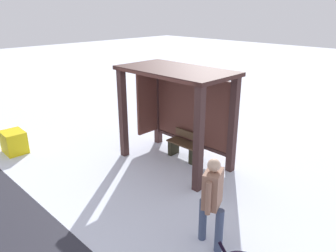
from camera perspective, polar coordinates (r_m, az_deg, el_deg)
name	(u,v)px	position (r m, az deg, el deg)	size (l,w,h in m)	color
ground_plane	(175,162)	(8.73, 1.21, -6.41)	(60.00, 60.00, 0.00)	white
bus_shelter	(178,98)	(8.33, 1.76, 5.05)	(2.93, 1.60, 2.52)	#3B2423
bench_left_inside	(184,147)	(8.84, 2.92, -3.71)	(0.97, 0.41, 0.75)	brown
person_walking	(212,197)	(5.51, 7.85, -12.30)	(0.57, 0.60, 1.66)	#8E6552
grit_bin	(14,142)	(10.17, -25.63, -2.58)	(0.70, 0.56, 0.63)	yellow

